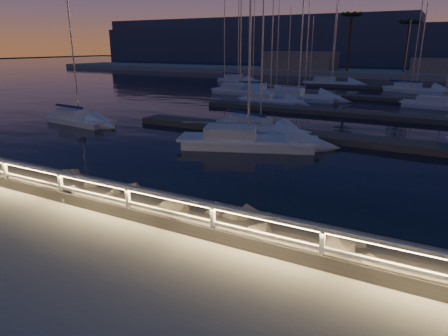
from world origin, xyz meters
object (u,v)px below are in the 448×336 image
at_px(sailboat_k, 414,89).
at_px(sailboat_n, 330,83).
at_px(guard_rail, 102,189).
at_px(sailboat_m, 237,80).
at_px(sailboat_e, 239,91).
at_px(sailboat_f, 269,100).
at_px(sailboat_g, 441,104).
at_px(sailboat_i, 260,90).
at_px(sailboat_j, 296,96).
at_px(sailboat_b, 244,140).
at_px(sailboat_a, 79,118).
at_px(sailboat_c, 258,127).

xyz_separation_m(sailboat_k, sailboat_n, (-11.43, 3.02, 0.03)).
relative_size(guard_rail, sailboat_m, 3.44).
relative_size(sailboat_e, sailboat_f, 1.13).
xyz_separation_m(sailboat_g, sailboat_i, (-20.03, 3.29, 0.02)).
bearing_deg(sailboat_j, guard_rail, -85.61).
relative_size(sailboat_e, sailboat_m, 0.99).
relative_size(sailboat_g, sailboat_k, 0.95).
bearing_deg(sailboat_b, guard_rail, -107.38).
height_order(sailboat_a, sailboat_b, sailboat_b).
relative_size(sailboat_g, sailboat_i, 1.08).
bearing_deg(sailboat_a, guard_rail, -33.10).
relative_size(sailboat_j, sailboat_m, 1.13).
height_order(sailboat_a, sailboat_g, sailboat_g).
xyz_separation_m(sailboat_a, sailboat_j, (10.17, 20.90, 0.06)).
bearing_deg(sailboat_c, sailboat_m, 138.98).
relative_size(sailboat_f, sailboat_k, 0.83).
height_order(sailboat_g, sailboat_i, sailboat_g).
height_order(sailboat_e, sailboat_i, sailboat_e).
height_order(guard_rail, sailboat_e, sailboat_e).
relative_size(sailboat_b, sailboat_i, 1.16).
height_order(sailboat_c, sailboat_g, sailboat_g).
bearing_deg(sailboat_j, sailboat_e, 161.79).
height_order(sailboat_f, sailboat_n, sailboat_n).
height_order(sailboat_e, sailboat_m, sailboat_m).
relative_size(guard_rail, sailboat_n, 3.13).
relative_size(sailboat_i, sailboat_n, 0.84).
distance_m(sailboat_a, sailboat_g, 32.50).
bearing_deg(sailboat_b, sailboat_i, 90.82).
bearing_deg(sailboat_m, sailboat_a, -65.44).
bearing_deg(sailboat_g, sailboat_e, -175.36).
bearing_deg(sailboat_g, sailboat_k, 111.25).
xyz_separation_m(sailboat_e, sailboat_i, (1.92, 2.13, -0.02)).
distance_m(sailboat_i, sailboat_j, 7.37).
bearing_deg(sailboat_i, sailboat_a, -100.18).
xyz_separation_m(sailboat_i, sailboat_m, (-9.14, 11.72, 0.02)).
distance_m(sailboat_f, sailboat_n, 21.55).
bearing_deg(sailboat_k, sailboat_c, -85.08).
height_order(guard_rail, sailboat_n, sailboat_n).
height_order(sailboat_a, sailboat_e, sailboat_e).
relative_size(sailboat_a, sailboat_c, 0.89).
xyz_separation_m(sailboat_f, sailboat_k, (12.26, 18.52, 0.03)).
bearing_deg(sailboat_n, sailboat_j, -96.57).
xyz_separation_m(sailboat_b, sailboat_c, (-1.01, 4.26, -0.06)).
bearing_deg(guard_rail, sailboat_j, 98.35).
distance_m(sailboat_j, sailboat_k, 18.13).
xyz_separation_m(sailboat_e, sailboat_k, (18.60, 12.68, -0.03)).
bearing_deg(sailboat_i, guard_rail, -74.63).
xyz_separation_m(guard_rail, sailboat_j, (-4.91, 33.46, -0.91)).
bearing_deg(sailboat_n, guard_rail, -92.84).
bearing_deg(sailboat_g, guard_rail, -97.10).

